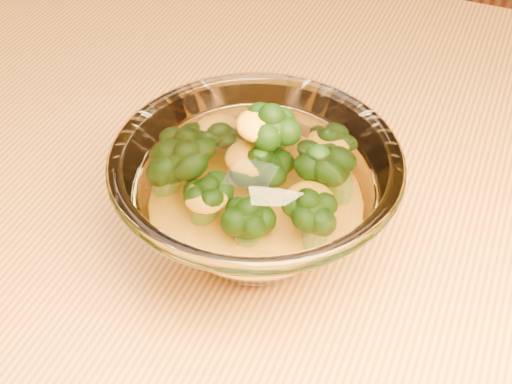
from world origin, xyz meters
The scene contains 4 objects.
table centered at (0.00, 0.00, 0.65)m, with size 1.20×0.80×0.75m.
glass_bowl centered at (0.01, -0.01, 0.79)m, with size 0.19×0.19×0.08m.
cheese_sauce centered at (0.01, -0.01, 0.78)m, with size 0.10×0.10×0.03m, color yellow.
broccoli_heap centered at (0.00, 0.00, 0.81)m, with size 0.13×0.11×0.07m.
Camera 1 is at (0.14, -0.33, 1.12)m, focal length 50.00 mm.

